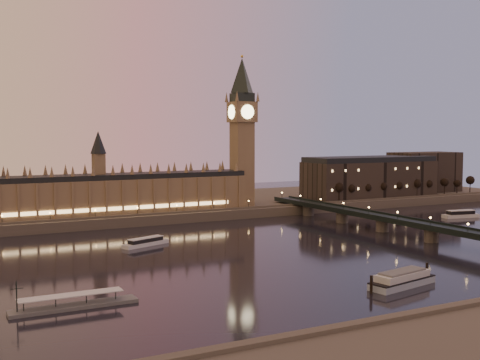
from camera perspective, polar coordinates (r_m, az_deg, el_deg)
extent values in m
plane|color=black|center=(289.79, 1.87, -6.81)|extent=(700.00, 700.00, 0.00)
cube|color=#423D35|center=(449.27, -5.14, -2.40)|extent=(560.00, 130.00, 6.00)
cube|color=brown|center=(383.85, -12.33, -1.56)|extent=(180.00, 26.00, 22.00)
cube|color=black|center=(382.74, -12.37, 0.32)|extent=(180.00, 22.00, 3.20)
cube|color=#FFCC7F|center=(371.60, -11.77, -2.68)|extent=(153.00, 0.25, 2.20)
cube|color=brown|center=(416.84, 0.19, 1.50)|extent=(13.00, 13.00, 58.00)
cube|color=brown|center=(416.51, 0.20, 6.45)|extent=(16.00, 16.00, 14.00)
cylinder|color=#FFEAA5|center=(409.29, 0.73, 6.49)|extent=(9.60, 0.35, 9.60)
cylinder|color=#FFEAA5|center=(412.78, -0.82, 6.47)|extent=(0.35, 9.60, 9.60)
cube|color=black|center=(416.97, 0.20, 7.83)|extent=(13.00, 13.00, 6.00)
cone|color=black|center=(418.11, 0.20, 9.88)|extent=(17.68, 17.68, 24.00)
sphere|color=gold|center=(419.53, 0.20, 11.65)|extent=(2.00, 2.00, 2.00)
cube|color=black|center=(342.42, 15.44, -3.86)|extent=(13.00, 260.00, 2.00)
cube|color=black|center=(337.98, 14.67, -3.69)|extent=(0.60, 260.00, 1.00)
cube|color=black|center=(346.50, 16.21, -3.53)|extent=(0.60, 260.00, 1.00)
cube|color=black|center=(488.54, 12.21, 0.08)|extent=(110.00, 36.00, 28.00)
cube|color=black|center=(487.60, 12.24, 1.95)|extent=(108.00, 34.00, 4.00)
cube|color=black|center=(544.15, 17.09, 0.74)|extent=(60.00, 30.00, 34.00)
cylinder|color=black|center=(447.21, 9.17, -1.47)|extent=(0.70, 0.70, 9.46)
sphere|color=black|center=(446.73, 9.18, -0.84)|extent=(6.31, 6.31, 6.31)
cylinder|color=black|center=(456.57, 10.73, -1.37)|extent=(0.70, 0.70, 9.46)
sphere|color=black|center=(456.10, 10.74, -0.75)|extent=(6.31, 6.31, 6.31)
cylinder|color=black|center=(466.25, 12.22, -1.27)|extent=(0.70, 0.70, 9.46)
sphere|color=black|center=(465.79, 12.23, -0.67)|extent=(6.31, 6.31, 6.31)
cylinder|color=black|center=(476.24, 13.65, -1.18)|extent=(0.70, 0.70, 9.46)
sphere|color=black|center=(475.79, 13.66, -0.59)|extent=(6.31, 6.31, 6.31)
cylinder|color=black|center=(486.52, 15.02, -1.09)|extent=(0.70, 0.70, 9.46)
sphere|color=black|center=(486.07, 15.03, -0.51)|extent=(6.31, 6.31, 6.31)
cylinder|color=black|center=(497.06, 16.34, -1.00)|extent=(0.70, 0.70, 9.46)
sphere|color=black|center=(496.63, 16.35, -0.43)|extent=(6.31, 6.31, 6.31)
cylinder|color=black|center=(507.85, 17.60, -0.92)|extent=(0.70, 0.70, 9.46)
sphere|color=black|center=(507.43, 17.61, -0.36)|extent=(6.31, 6.31, 6.31)
cylinder|color=black|center=(518.88, 18.80, -0.83)|extent=(0.70, 0.70, 9.46)
sphere|color=black|center=(518.47, 18.81, -0.29)|extent=(6.31, 6.31, 6.31)
cylinder|color=black|center=(530.14, 19.96, -0.76)|extent=(0.70, 0.70, 9.46)
sphere|color=black|center=(529.73, 19.97, -0.22)|extent=(6.31, 6.31, 6.31)
cylinder|color=black|center=(541.60, 21.06, -0.68)|extent=(0.70, 0.70, 9.46)
sphere|color=black|center=(541.20, 21.08, -0.16)|extent=(6.31, 6.31, 6.31)
cube|color=silver|center=(308.19, -8.93, -6.00)|extent=(26.44, 14.84, 1.92)
cube|color=black|center=(307.85, -8.94, -5.65)|extent=(19.73, 11.41, 1.92)
cube|color=silver|center=(307.65, -8.94, -5.44)|extent=(20.30, 11.81, 0.35)
cube|color=silver|center=(430.32, 20.19, -3.21)|extent=(26.05, 11.45, 2.31)
cube|color=black|center=(430.02, 20.20, -2.90)|extent=(19.38, 9.01, 2.31)
cube|color=silver|center=(429.86, 20.20, -2.72)|extent=(19.93, 9.37, 0.42)
cube|color=#97ABC1|center=(233.73, 15.12, -9.42)|extent=(31.01, 14.13, 2.43)
cube|color=black|center=(233.39, 15.13, -9.08)|extent=(31.01, 14.13, 0.47)
cube|color=silver|center=(233.06, 15.14, -8.73)|extent=(25.32, 12.11, 2.43)
cube|color=#595B5E|center=(232.72, 15.14, -8.36)|extent=(21.47, 10.46, 0.65)
cylinder|color=black|center=(220.97, 12.34, -9.65)|extent=(1.03, 1.03, 6.36)
cylinder|color=black|center=(247.47, 17.29, -8.22)|extent=(1.03, 1.03, 6.36)
cube|color=#595B5E|center=(206.61, -15.43, -11.46)|extent=(41.08, 6.85, 1.17)
cube|color=silver|center=(205.40, -15.72, -10.44)|extent=(33.26, 5.87, 0.29)
cylinder|color=black|center=(202.44, -20.42, -10.31)|extent=(0.39, 0.39, 9.78)
cylinder|color=black|center=(201.84, -20.44, -9.64)|extent=(3.91, 0.23, 0.23)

